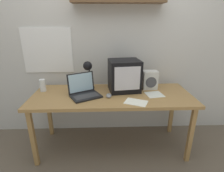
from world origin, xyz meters
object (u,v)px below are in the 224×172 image
object	(u,v)px
laptop	(84,90)
open_notebook	(136,102)
juice_glass	(43,86)
computer_mouse	(109,96)
space_heater	(150,80)
corner_desk	(112,99)
desk_lamp	(88,69)
loose_paper_near_laptop	(154,94)
crt_monitor	(124,76)

from	to	relation	value
laptop	open_notebook	bearing A→B (deg)	-49.04
laptop	juice_glass	size ratio (longest dim) A/B	2.73
computer_mouse	space_heater	bearing A→B (deg)	25.84
juice_glass	computer_mouse	world-z (taller)	juice_glass
laptop	juice_glass	xyz separation A→B (m)	(-0.50, 0.15, 0.00)
corner_desk	computer_mouse	world-z (taller)	computer_mouse
desk_lamp	loose_paper_near_laptop	xyz separation A→B (m)	(0.76, -0.18, -0.25)
desk_lamp	juice_glass	size ratio (longest dim) A/B	2.43
laptop	desk_lamp	bearing A→B (deg)	47.99
crt_monitor	laptop	size ratio (longest dim) A/B	0.98
crt_monitor	juice_glass	xyz separation A→B (m)	(-0.96, 0.01, -0.12)
laptop	computer_mouse	bearing A→B (deg)	-39.74
crt_monitor	laptop	xyz separation A→B (m)	(-0.46, -0.14, -0.12)
desk_lamp	loose_paper_near_laptop	distance (m)	0.82
corner_desk	open_notebook	distance (m)	0.33
corner_desk	desk_lamp	xyz separation A→B (m)	(-0.28, 0.15, 0.31)
loose_paper_near_laptop	open_notebook	xyz separation A→B (m)	(-0.24, -0.20, 0.00)
corner_desk	juice_glass	world-z (taller)	juice_glass
corner_desk	juice_glass	size ratio (longest dim) A/B	12.45
space_heater	computer_mouse	xyz separation A→B (m)	(-0.50, -0.24, -0.09)
juice_glass	crt_monitor	bearing A→B (deg)	-0.40
desk_lamp	open_notebook	world-z (taller)	desk_lamp
space_heater	open_notebook	bearing A→B (deg)	-123.11
crt_monitor	open_notebook	bearing A→B (deg)	-82.78
corner_desk	space_heater	xyz separation A→B (m)	(0.47, 0.17, 0.17)
space_heater	loose_paper_near_laptop	bearing A→B (deg)	-88.92
space_heater	loose_paper_near_laptop	distance (m)	0.23
juice_glass	open_notebook	bearing A→B (deg)	-18.47
crt_monitor	space_heater	world-z (taller)	crt_monitor
juice_glass	space_heater	bearing A→B (deg)	1.92
laptop	space_heater	world-z (taller)	laptop
computer_mouse	open_notebook	bearing A→B (deg)	-28.66
corner_desk	laptop	size ratio (longest dim) A/B	4.56
space_heater	loose_paper_near_laptop	size ratio (longest dim) A/B	1.05
computer_mouse	loose_paper_near_laptop	distance (m)	0.52
computer_mouse	open_notebook	xyz separation A→B (m)	(0.28, -0.15, -0.01)
corner_desk	desk_lamp	distance (m)	0.45
desk_lamp	space_heater	xyz separation A→B (m)	(0.74, 0.02, -0.15)
corner_desk	loose_paper_near_laptop	bearing A→B (deg)	-3.45
laptop	loose_paper_near_laptop	size ratio (longest dim) A/B	1.87
laptop	computer_mouse	xyz separation A→B (m)	(0.28, -0.05, -0.05)
desk_lamp	open_notebook	bearing A→B (deg)	-25.06
open_notebook	space_heater	bearing A→B (deg)	59.94
space_heater	open_notebook	distance (m)	0.47
desk_lamp	space_heater	world-z (taller)	desk_lamp
computer_mouse	open_notebook	distance (m)	0.31
laptop	space_heater	bearing A→B (deg)	-15.13
laptop	space_heater	xyz separation A→B (m)	(0.78, 0.19, 0.05)
corner_desk	computer_mouse	size ratio (longest dim) A/B	16.78
crt_monitor	open_notebook	size ratio (longest dim) A/B	1.44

